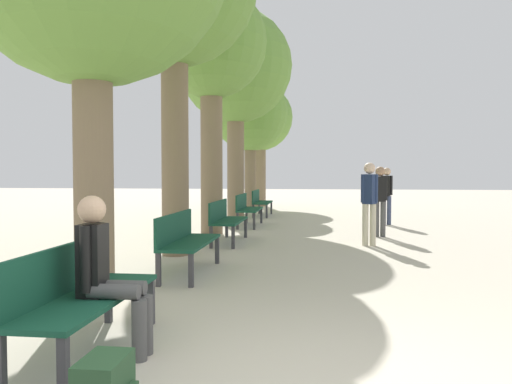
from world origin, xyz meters
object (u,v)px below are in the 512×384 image
(bench_row_1, at_px, (185,238))
(pedestrian_near, at_px, (387,192))
(bench_row_2, at_px, (225,218))
(pedestrian_mid, at_px, (380,197))
(bench_row_3, at_px, (247,207))
(pedestrian_far, at_px, (369,198))
(person_seated, at_px, (107,270))
(tree_row_4, at_px, (250,114))
(tree_row_5, at_px, (259,119))
(tree_row_2, at_px, (211,48))
(tree_row_3, at_px, (235,68))
(bench_row_0, at_px, (79,290))
(bench_row_4, at_px, (260,200))

(bench_row_1, xyz_separation_m, pedestrian_near, (3.75, 7.10, 0.39))
(bench_row_2, bearing_deg, pedestrian_mid, 21.98)
(bench_row_3, height_order, pedestrian_far, pedestrian_far)
(bench_row_1, distance_m, person_seated, 3.17)
(pedestrian_mid, bearing_deg, tree_row_4, 119.14)
(tree_row_5, height_order, person_seated, tree_row_5)
(tree_row_4, distance_m, person_seated, 14.81)
(person_seated, bearing_deg, tree_row_4, 93.21)
(bench_row_2, height_order, tree_row_2, tree_row_2)
(tree_row_4, xyz_separation_m, pedestrian_near, (4.33, -4.24, -2.66))
(bench_row_2, xyz_separation_m, tree_row_3, (-0.58, 4.90, 4.05))
(pedestrian_near, bearing_deg, pedestrian_far, -102.31)
(tree_row_3, bearing_deg, pedestrian_near, -12.37)
(bench_row_0, xyz_separation_m, bench_row_3, (0.00, 9.46, 0.00))
(bench_row_1, bearing_deg, tree_row_3, 94.12)
(person_seated, bearing_deg, bench_row_3, 91.41)
(tree_row_3, bearing_deg, bench_row_0, -87.04)
(bench_row_4, bearing_deg, bench_row_3, -90.00)
(pedestrian_mid, bearing_deg, bench_row_1, -126.06)
(bench_row_1, distance_m, bench_row_4, 9.46)
(bench_row_3, distance_m, person_seated, 9.47)
(tree_row_2, bearing_deg, pedestrian_far, -23.51)
(bench_row_4, height_order, tree_row_3, tree_row_3)
(tree_row_2, height_order, tree_row_5, tree_row_2)
(tree_row_5, xyz_separation_m, person_seated, (0.81, -17.51, -3.02))
(bench_row_2, distance_m, person_seated, 6.32)
(tree_row_3, height_order, pedestrian_far, tree_row_3)
(bench_row_3, xyz_separation_m, pedestrian_far, (2.88, -3.24, 0.42))
(tree_row_2, relative_size, pedestrian_near, 3.67)
(tree_row_4, xyz_separation_m, person_seated, (0.81, -14.50, -2.89))
(tree_row_3, xyz_separation_m, tree_row_4, (0.00, 3.29, -1.00))
(bench_row_1, xyz_separation_m, bench_row_2, (0.00, 3.15, 0.00))
(tree_row_5, bearing_deg, tree_row_4, -90.00)
(tree_row_5, bearing_deg, bench_row_3, -85.88)
(bench_row_1, xyz_separation_m, person_seated, (0.23, -3.16, 0.16))
(person_seated, xyz_separation_m, pedestrian_far, (2.64, 6.23, 0.26))
(bench_row_2, distance_m, tree_row_2, 4.10)
(bench_row_0, distance_m, tree_row_2, 8.63)
(bench_row_4, relative_size, pedestrian_far, 1.06)
(tree_row_3, relative_size, pedestrian_near, 4.04)
(bench_row_4, height_order, tree_row_2, tree_row_2)
(person_seated, xyz_separation_m, pedestrian_near, (3.52, 10.26, 0.22))
(tree_row_5, bearing_deg, tree_row_3, -90.00)
(bench_row_2, relative_size, tree_row_5, 0.33)
(bench_row_2, distance_m, tree_row_3, 6.38)
(bench_row_1, relative_size, bench_row_2, 1.00)
(bench_row_0, xyz_separation_m, tree_row_4, (-0.58, 14.49, 3.05))
(bench_row_2, bearing_deg, person_seated, -87.89)
(bench_row_4, distance_m, pedestrian_near, 4.45)
(tree_row_2, bearing_deg, person_seated, -84.00)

